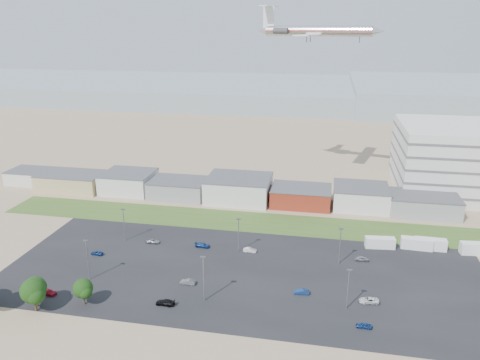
% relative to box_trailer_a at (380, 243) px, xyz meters
% --- Properties ---
extents(ground, '(700.00, 700.00, 0.00)m').
position_rel_box_trailer_a_xyz_m(ground, '(-39.90, -40.96, -1.51)').
color(ground, '#997E61').
rests_on(ground, ground).
extents(parking_lot, '(120.00, 50.00, 0.01)m').
position_rel_box_trailer_a_xyz_m(parking_lot, '(-34.90, -20.96, -1.50)').
color(parking_lot, black).
rests_on(parking_lot, ground).
extents(grass_strip, '(160.00, 16.00, 0.02)m').
position_rel_box_trailer_a_xyz_m(grass_strip, '(-39.90, 11.04, -1.50)').
color(grass_strip, '#3A5720').
rests_on(grass_strip, ground).
extents(hills_backdrop, '(700.00, 200.00, 9.00)m').
position_rel_box_trailer_a_xyz_m(hills_backdrop, '(0.10, 274.04, 2.99)').
color(hills_backdrop, gray).
rests_on(hills_backdrop, ground).
extents(building_row, '(170.00, 20.00, 8.00)m').
position_rel_box_trailer_a_xyz_m(building_row, '(-56.90, 30.04, 2.49)').
color(building_row, silver).
rests_on(building_row, ground).
extents(box_trailer_a, '(8.25, 3.27, 3.02)m').
position_rel_box_trailer_a_xyz_m(box_trailer_a, '(0.00, 0.00, 0.00)').
color(box_trailer_a, silver).
rests_on(box_trailer_a, ground).
extents(box_trailer_b, '(8.46, 3.02, 3.13)m').
position_rel_box_trailer_a_xyz_m(box_trailer_b, '(9.86, 1.19, 0.06)').
color(box_trailer_b, silver).
rests_on(box_trailer_b, ground).
extents(box_trailer_c, '(8.40, 2.86, 3.12)m').
position_rel_box_trailer_a_xyz_m(box_trailer_c, '(13.59, 1.57, 0.05)').
color(box_trailer_c, silver).
rests_on(box_trailer_c, ground).
extents(box_trailer_d, '(8.83, 3.52, 3.23)m').
position_rel_box_trailer_a_xyz_m(box_trailer_d, '(25.38, 0.97, 0.11)').
color(box_trailer_d, silver).
rests_on(box_trailer_d, ground).
extents(tree_mid, '(5.37, 5.37, 8.06)m').
position_rel_box_trailer_a_xyz_m(tree_mid, '(-76.54, -44.15, 2.52)').
color(tree_mid, black).
rests_on(tree_mid, ground).
extents(tree_right, '(5.81, 5.81, 8.71)m').
position_rel_box_trailer_a_xyz_m(tree_right, '(-75.80, -45.77, 2.85)').
color(tree_right, black).
rests_on(tree_right, ground).
extents(tree_near, '(4.65, 4.65, 6.97)m').
position_rel_box_trailer_a_xyz_m(tree_near, '(-66.78, -41.38, 1.98)').
color(tree_near, black).
rests_on(tree_near, ground).
extents(lightpole_front_l, '(1.23, 0.51, 10.42)m').
position_rel_box_trailer_a_xyz_m(lightpole_front_l, '(-70.96, -31.20, 3.70)').
color(lightpole_front_l, slate).
rests_on(lightpole_front_l, ground).
extents(lightpole_front_m, '(1.29, 0.54, 10.97)m').
position_rel_box_trailer_a_xyz_m(lightpole_front_m, '(-41.07, -34.94, 3.98)').
color(lightpole_front_m, slate).
rests_on(lightpole_front_m, ground).
extents(lightpole_front_r, '(1.13, 0.47, 9.57)m').
position_rel_box_trailer_a_xyz_m(lightpole_front_r, '(-9.75, -32.10, 3.28)').
color(lightpole_front_r, slate).
rests_on(lightpole_front_r, ground).
extents(lightpole_back_l, '(1.15, 0.48, 9.77)m').
position_rel_box_trailer_a_xyz_m(lightpole_back_l, '(-71.52, -9.19, 3.38)').
color(lightpole_back_l, slate).
rests_on(lightpole_back_l, ground).
extents(lightpole_back_m, '(1.14, 0.47, 9.69)m').
position_rel_box_trailer_a_xyz_m(lightpole_back_m, '(-38.20, -9.72, 3.34)').
color(lightpole_back_m, slate).
rests_on(lightpole_back_m, ground).
extents(lightpole_back_r, '(1.18, 0.49, 10.05)m').
position_rel_box_trailer_a_xyz_m(lightpole_back_r, '(-11.29, -11.80, 3.51)').
color(lightpole_back_r, slate).
rests_on(lightpole_back_r, ground).
extents(airliner, '(53.72, 42.97, 13.93)m').
position_rel_box_trailer_a_xyz_m(airliner, '(-21.85, 52.83, 55.53)').
color(airliner, silver).
extents(parked_car_0, '(4.63, 2.61, 1.22)m').
position_rel_box_trailer_a_xyz_m(parked_car_0, '(-4.80, -28.85, -0.90)').
color(parked_car_0, silver).
rests_on(parked_car_0, ground).
extents(parked_car_1, '(3.68, 1.68, 1.17)m').
position_rel_box_trailer_a_xyz_m(parked_car_1, '(-19.75, -28.07, -0.92)').
color(parked_car_1, navy).
rests_on(parked_car_1, ground).
extents(parked_car_2, '(3.24, 1.39, 1.09)m').
position_rel_box_trailer_a_xyz_m(parked_car_2, '(-6.40, -38.44, -0.96)').
color(parked_car_2, navy).
rests_on(parked_car_2, ground).
extents(parked_car_3, '(4.35, 1.88, 1.25)m').
position_rel_box_trailer_a_xyz_m(parked_car_3, '(-49.10, -38.26, -0.88)').
color(parked_car_3, black).
rests_on(parked_car_3, ground).
extents(parked_car_4, '(3.76, 1.39, 1.23)m').
position_rel_box_trailer_a_xyz_m(parked_car_4, '(-46.77, -28.88, -0.89)').
color(parked_car_4, '#595B5E').
rests_on(parked_car_4, ground).
extents(parked_car_5, '(3.46, 1.64, 1.14)m').
position_rel_box_trailer_a_xyz_m(parked_car_5, '(-75.24, -19.05, -0.94)').
color(parked_car_5, navy).
rests_on(parked_car_5, ground).
extents(parked_car_6, '(4.32, 1.93, 1.23)m').
position_rel_box_trailer_a_xyz_m(parked_car_6, '(-48.56, -9.17, -0.89)').
color(parked_car_6, navy).
rests_on(parked_car_6, ground).
extents(parked_car_8, '(3.78, 1.83, 1.24)m').
position_rel_box_trailer_a_xyz_m(parked_car_8, '(-5.25, -8.92, -0.89)').
color(parked_car_8, '#A5A5AA').
rests_on(parked_car_8, ground).
extents(parked_car_9, '(3.91, 1.84, 1.08)m').
position_rel_box_trailer_a_xyz_m(parked_car_9, '(-63.08, -9.29, -0.97)').
color(parked_car_9, '#A5A5AA').
rests_on(parked_car_9, ground).
extents(parked_car_10, '(4.45, 2.14, 1.25)m').
position_rel_box_trailer_a_xyz_m(parked_car_10, '(-77.06, -39.39, -0.88)').
color(parked_car_10, maroon).
rests_on(parked_car_10, ground).
extents(parked_car_11, '(3.61, 1.30, 1.19)m').
position_rel_box_trailer_a_xyz_m(parked_car_11, '(-35.06, -9.55, -0.92)').
color(parked_car_11, silver).
rests_on(parked_car_11, ground).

